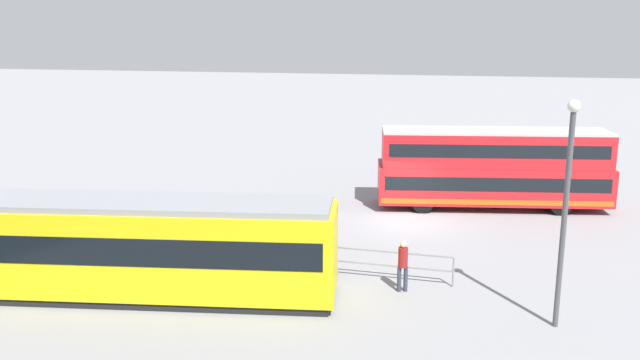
{
  "coord_description": "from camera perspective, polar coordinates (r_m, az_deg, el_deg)",
  "views": [
    {
      "loc": [
        -1.54,
        29.54,
        8.96
      ],
      "look_at": [
        3.57,
        2.23,
        2.3
      ],
      "focal_mm": 38.29,
      "sensor_mm": 36.0,
      "label": 1
    }
  ],
  "objects": [
    {
      "name": "street_lamp",
      "position": [
        20.6,
        19.87,
        -1.42
      ],
      "size": [
        0.36,
        0.36,
        6.74
      ],
      "color": "#4C4C51",
      "rests_on": "ground"
    },
    {
      "name": "double_decker_bus",
      "position": [
        33.44,
        14.25,
        0.94
      ],
      "size": [
        11.08,
        3.83,
        3.8
      ],
      "color": "red",
      "rests_on": "ground"
    },
    {
      "name": "pedestrian_crossing",
      "position": [
        22.96,
        6.94,
        -6.83
      ],
      "size": [
        0.4,
        0.4,
        1.78
      ],
      "color": "#33384C",
      "rests_on": "ground"
    },
    {
      "name": "tram_yellow",
      "position": [
        23.54,
        -18.25,
        -5.2
      ],
      "size": [
        15.93,
        4.21,
        3.26
      ],
      "color": "yellow",
      "rests_on": "ground"
    },
    {
      "name": "pedestrian_near_railing",
      "position": [
        24.39,
        0.81,
        -5.78
      ],
      "size": [
        0.45,
        0.45,
        1.6
      ],
      "color": "#4C3F2D",
      "rests_on": "ground"
    },
    {
      "name": "info_sign",
      "position": [
        24.95,
        -11.57,
        -4.2
      ],
      "size": [
        0.93,
        0.12,
        2.22
      ],
      "color": "slate",
      "rests_on": "ground"
    },
    {
      "name": "ground_plane",
      "position": [
        30.9,
        7.31,
        -3.49
      ],
      "size": [
        160.0,
        160.0,
        0.0
      ],
      "primitive_type": "plane",
      "color": "gray"
    },
    {
      "name": "pedestrian_railing",
      "position": [
        24.28,
        1.19,
        -6.31
      ],
      "size": [
        8.39,
        0.73,
        1.08
      ],
      "color": "gray",
      "rests_on": "ground"
    }
  ]
}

